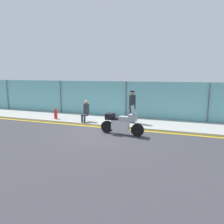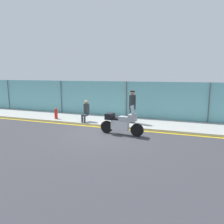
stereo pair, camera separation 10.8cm
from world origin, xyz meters
name	(u,v)px [view 1 (the left image)]	position (x,y,z in m)	size (l,w,h in m)	color
ground_plane	(104,133)	(0.00, 0.00, 0.00)	(120.00, 120.00, 0.00)	#38383D
sidewalk	(120,122)	(0.00, 2.55, 0.06)	(37.18, 2.72, 0.12)	#9E9E99
curb_paint_stripe	(112,128)	(0.00, 1.10, 0.00)	(37.18, 0.18, 0.01)	gold
storefront_fence	(126,100)	(0.00, 4.00, 1.23)	(35.32, 0.17, 2.46)	#6BB2B7
motorcycle	(121,123)	(0.87, 0.06, 0.60)	(2.22, 0.60, 1.48)	black
officer_standing	(132,106)	(0.84, 2.26, 1.09)	(0.39, 0.39, 1.87)	#1E2328
person_seated_on_curb	(86,110)	(-1.85, 1.67, 0.84)	(0.36, 0.66, 1.29)	#2D3342
fire_hydrant	(56,114)	(-4.03, 1.76, 0.46)	(0.19, 0.24, 0.67)	red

